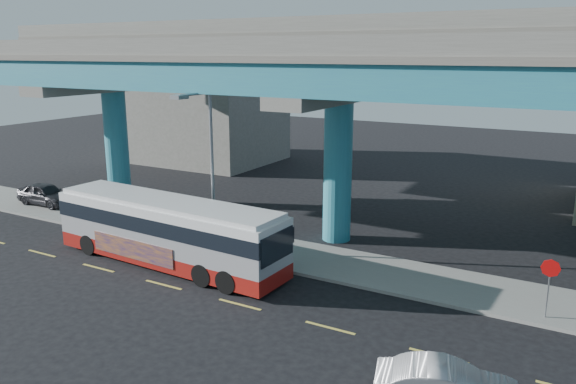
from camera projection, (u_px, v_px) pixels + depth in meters
The scene contains 9 objects.
ground at pixel (244, 302), 22.78m from camera, with size 120.00×120.00×0.00m, color black.
sidewalk at pixel (306, 258), 27.41m from camera, with size 70.00×4.00×0.15m, color gray.
lane_markings at pixel (240, 304), 22.53m from camera, with size 58.00×0.12×0.01m.
viaduct at pixel (341, 67), 28.26m from camera, with size 52.00×12.40×11.70m.
building_concrete at pixel (207, 112), 51.49m from camera, with size 12.00×10.00×9.00m, color gray.
transit_bus at pixel (168, 229), 26.42m from camera, with size 12.52×3.30×3.18m.
parked_car at pixel (46, 194), 36.53m from camera, with size 4.18×1.73×1.42m, color #2D2C31.
street_lamp at pixel (204, 150), 26.47m from camera, with size 0.50×2.61×8.07m.
stop_sign at pixel (550, 276), 20.73m from camera, with size 0.70×0.09×2.33m.
Camera 1 is at (11.86, -17.44, 9.87)m, focal length 35.00 mm.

